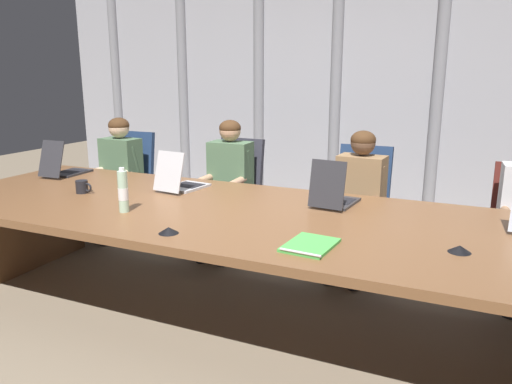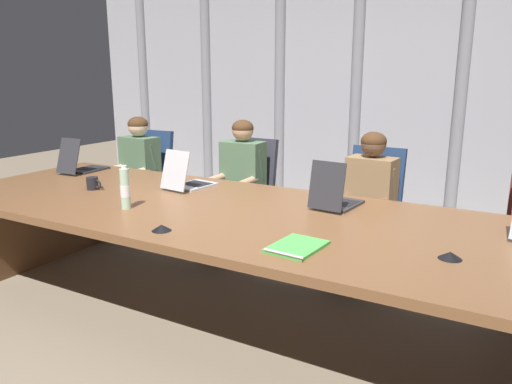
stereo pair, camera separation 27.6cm
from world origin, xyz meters
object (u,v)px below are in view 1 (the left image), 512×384
at_px(person_center, 357,195).
at_px(laptop_center, 334,197).
at_px(laptop_left_mid, 181,182).
at_px(office_chair_left_mid, 233,208).
at_px(water_bottle_primary, 123,192).
at_px(conference_mic_middle, 460,249).
at_px(office_chair_center, 358,223).
at_px(coffee_mug_near, 82,187).
at_px(conference_mic_left_side, 169,230).
at_px(laptop_left_end, 65,168).
at_px(office_chair_left_end, 127,194).
at_px(person_left_mid, 226,180).
at_px(spiral_notepad, 310,245).
at_px(person_left_end, 115,169).

bearing_deg(person_center, laptop_center, 3.98).
bearing_deg(laptop_center, laptop_left_mid, 96.65).
height_order(office_chair_left_mid, water_bottle_primary, water_bottle_primary).
bearing_deg(conference_mic_middle, laptop_left_mid, 163.81).
relative_size(office_chair_center, coffee_mug_near, 7.57).
height_order(office_chair_center, conference_mic_left_side, office_chair_center).
xyz_separation_m(laptop_left_end, office_chair_left_end, (-0.03, 0.82, -0.42)).
relative_size(laptop_left_mid, coffee_mug_near, 3.18).
xyz_separation_m(laptop_left_mid, person_left_mid, (0.01, 0.70, -0.12)).
bearing_deg(laptop_left_end, office_chair_center, -73.14).
xyz_separation_m(laptop_center, spiral_notepad, (0.10, -0.81, -0.05)).
bearing_deg(water_bottle_primary, laptop_left_end, 149.40).
height_order(office_chair_left_mid, conference_mic_left_side, office_chair_left_mid).
relative_size(person_left_end, spiral_notepad, 3.56).
xyz_separation_m(conference_mic_left_side, spiral_notepad, (0.76, 0.11, -0.01)).
relative_size(person_left_end, conference_mic_left_side, 10.45).
relative_size(laptop_left_mid, conference_mic_left_side, 3.77).
xyz_separation_m(person_left_mid, conference_mic_left_side, (0.48, -1.59, 0.08)).
relative_size(office_chair_left_mid, office_chair_center, 1.00).
bearing_deg(laptop_left_end, coffee_mug_near, -128.47).
relative_size(laptop_left_end, laptop_left_mid, 1.03).
bearing_deg(office_chair_left_mid, conference_mic_left_side, 18.71).
height_order(person_left_end, coffee_mug_near, person_left_end).
bearing_deg(spiral_notepad, office_chair_left_end, 151.02).
bearing_deg(spiral_notepad, laptop_left_end, 165.96).
height_order(office_chair_left_end, conference_mic_middle, office_chair_left_end).
relative_size(laptop_left_end, coffee_mug_near, 3.27).
bearing_deg(conference_mic_left_side, spiral_notepad, 8.26).
height_order(person_center, coffee_mug_near, person_center).
relative_size(person_left_end, water_bottle_primary, 4.11).
relative_size(office_chair_center, conference_mic_middle, 8.99).
bearing_deg(laptop_left_mid, person_center, -51.62).
relative_size(person_left_mid, coffee_mug_near, 8.98).
bearing_deg(water_bottle_primary, conference_mic_left_side, -26.24).
bearing_deg(office_chair_center, person_left_mid, -80.77).
height_order(office_chair_center, coffee_mug_near, office_chair_center).
bearing_deg(spiral_notepad, conference_mic_middle, 22.84).
bearing_deg(laptop_center, conference_mic_left_side, 149.83).
height_order(laptop_center, person_left_end, person_left_end).
bearing_deg(office_chair_center, person_left_end, -85.11).
bearing_deg(person_left_end, laptop_left_mid, 63.45).
bearing_deg(coffee_mug_near, office_chair_left_mid, 65.27).
height_order(laptop_left_end, coffee_mug_near, laptop_left_end).
relative_size(person_center, spiral_notepad, 3.52).
bearing_deg(laptop_left_mid, office_chair_center, -45.42).
bearing_deg(office_chair_center, coffee_mug_near, -53.27).
distance_m(person_left_mid, person_center, 1.14).
bearing_deg(conference_mic_middle, person_left_mid, 146.81).
bearing_deg(office_chair_left_end, conference_mic_middle, 65.25).
bearing_deg(office_chair_left_mid, spiral_notepad, 40.22).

